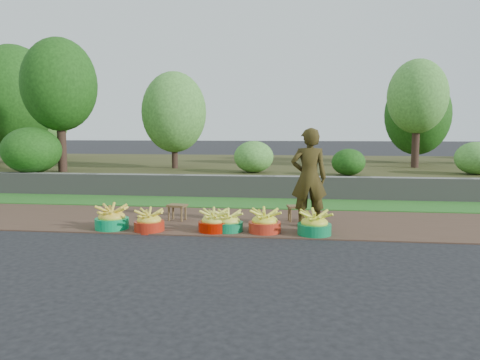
# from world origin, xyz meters

# --- Properties ---
(ground_plane) EXTENTS (120.00, 120.00, 0.00)m
(ground_plane) POSITION_xyz_m (0.00, 0.00, 0.00)
(ground_plane) COLOR black
(ground_plane) RESTS_ON ground
(dirt_shoulder) EXTENTS (80.00, 2.50, 0.02)m
(dirt_shoulder) POSITION_xyz_m (0.00, 1.25, 0.01)
(dirt_shoulder) COLOR #493326
(dirt_shoulder) RESTS_ON ground
(grass_verge) EXTENTS (80.00, 1.50, 0.04)m
(grass_verge) POSITION_xyz_m (0.00, 3.25, 0.02)
(grass_verge) COLOR #2B6D21
(grass_verge) RESTS_ON ground
(retaining_wall) EXTENTS (80.00, 0.35, 0.55)m
(retaining_wall) POSITION_xyz_m (0.00, 4.10, 0.28)
(retaining_wall) COLOR slate
(retaining_wall) RESTS_ON ground
(earth_bank) EXTENTS (80.00, 10.00, 0.50)m
(earth_bank) POSITION_xyz_m (0.00, 9.00, 0.25)
(earth_bank) COLOR #3B3A1A
(earth_bank) RESTS_ON ground
(vegetation) EXTENTS (32.13, 8.46, 4.00)m
(vegetation) POSITION_xyz_m (-0.71, 8.24, 2.28)
(vegetation) COLOR #33211A
(vegetation) RESTS_ON earth_bank
(basin_a) EXTENTS (0.55, 0.55, 0.41)m
(basin_a) POSITION_xyz_m (-2.34, 0.30, 0.18)
(basin_a) COLOR #089651
(basin_a) RESTS_ON ground
(basin_b) EXTENTS (0.49, 0.49, 0.36)m
(basin_b) POSITION_xyz_m (-1.68, 0.24, 0.16)
(basin_b) COLOR #AC2311
(basin_b) RESTS_ON ground
(basin_c) EXTENTS (0.49, 0.49, 0.37)m
(basin_c) POSITION_xyz_m (-0.63, 0.32, 0.17)
(basin_c) COLOR #A91100
(basin_c) RESTS_ON ground
(basin_d) EXTENTS (0.47, 0.47, 0.35)m
(basin_d) POSITION_xyz_m (-0.40, 0.37, 0.16)
(basin_d) COLOR #0E7B46
(basin_d) RESTS_ON ground
(basin_e) EXTENTS (0.52, 0.52, 0.39)m
(basin_e) POSITION_xyz_m (0.19, 0.36, 0.17)
(basin_e) COLOR #B52B18
(basin_e) RESTS_ON ground
(basin_f) EXTENTS (0.53, 0.53, 0.39)m
(basin_f) POSITION_xyz_m (0.97, 0.28, 0.18)
(basin_f) COLOR #0B7A42
(basin_f) RESTS_ON ground
(stool_left) EXTENTS (0.37, 0.31, 0.29)m
(stool_left) POSITION_xyz_m (-1.45, 1.14, 0.25)
(stool_left) COLOR brown
(stool_left) RESTS_ON dirt_shoulder
(stool_right) EXTENTS (0.37, 0.31, 0.28)m
(stool_right) POSITION_xyz_m (0.69, 1.32, 0.25)
(stool_right) COLOR brown
(stool_right) RESTS_ON dirt_shoulder
(vendor_woman) EXTENTS (0.65, 0.46, 1.66)m
(vendor_woman) POSITION_xyz_m (0.89, 0.91, 0.85)
(vendor_woman) COLOR black
(vendor_woman) RESTS_ON dirt_shoulder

